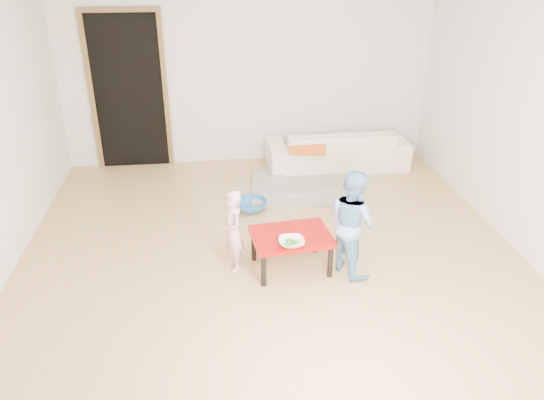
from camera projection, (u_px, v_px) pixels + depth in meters
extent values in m
cube|color=tan|center=(270.00, 248.00, 5.47)|extent=(5.00, 5.00, 0.01)
cube|color=white|center=(248.00, 69.00, 7.12)|extent=(5.00, 0.02, 2.60)
cube|color=white|center=(524.00, 118.00, 5.16)|extent=(0.02, 5.00, 2.60)
imported|color=white|center=(337.00, 148.00, 7.29)|extent=(1.92, 0.78, 0.56)
cube|color=orange|center=(308.00, 145.00, 6.96)|extent=(0.55, 0.51, 0.13)
imported|color=white|center=(292.00, 242.00, 4.79)|extent=(0.23, 0.23, 0.06)
imported|color=pink|center=(233.00, 231.00, 4.96)|extent=(0.27, 0.34, 0.81)
imported|color=#568BC7|center=(352.00, 222.00, 4.89)|extent=(0.56, 0.62, 1.03)
imported|color=#2B66A2|center=(250.00, 205.00, 6.21)|extent=(0.39, 0.39, 0.12)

